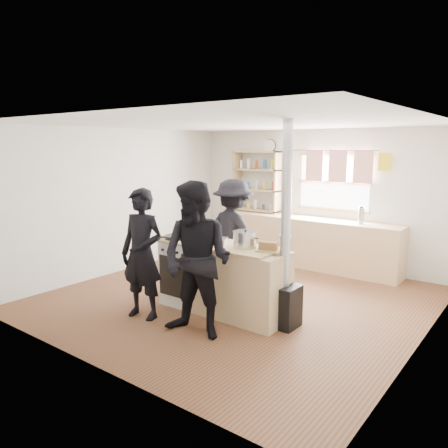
{
  "coord_description": "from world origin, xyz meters",
  "views": [
    {
      "loc": [
        3.52,
        -4.97,
        2.19
      ],
      "look_at": [
        -0.17,
        -0.1,
        1.1
      ],
      "focal_mm": 35.0,
      "sensor_mm": 36.0,
      "label": 1
    }
  ],
  "objects_px": {
    "thermos": "(361,216)",
    "stockpot_counter": "(245,239)",
    "cooking_island": "(223,278)",
    "stockpot_stove": "(202,231)",
    "flue_heater": "(284,275)",
    "roast_tray": "(214,241)",
    "person_far": "(233,233)",
    "skillet_greens": "(176,237)",
    "bread_board": "(268,247)",
    "person_near_right": "(197,260)",
    "person_near_left": "(142,254)"
  },
  "relations": [
    {
      "from": "roast_tray",
      "to": "person_far",
      "type": "xyz_separation_m",
      "value": [
        -0.46,
        1.06,
        -0.13
      ]
    },
    {
      "from": "cooking_island",
      "to": "skillet_greens",
      "type": "relative_size",
      "value": 4.61
    },
    {
      "from": "thermos",
      "to": "person_near_right",
      "type": "distance_m",
      "value": 3.59
    },
    {
      "from": "skillet_greens",
      "to": "person_near_left",
      "type": "bearing_deg",
      "value": -90.3
    },
    {
      "from": "bread_board",
      "to": "person_far",
      "type": "relative_size",
      "value": 0.19
    },
    {
      "from": "roast_tray",
      "to": "person_near_left",
      "type": "relative_size",
      "value": 0.23
    },
    {
      "from": "flue_heater",
      "to": "person_far",
      "type": "xyz_separation_m",
      "value": [
        -1.45,
        0.94,
        0.2
      ]
    },
    {
      "from": "skillet_greens",
      "to": "roast_tray",
      "type": "height_order",
      "value": "roast_tray"
    },
    {
      "from": "person_near_right",
      "to": "roast_tray",
      "type": "bearing_deg",
      "value": 106.08
    },
    {
      "from": "cooking_island",
      "to": "stockpot_counter",
      "type": "distance_m",
      "value": 0.66
    },
    {
      "from": "roast_tray",
      "to": "flue_heater",
      "type": "relative_size",
      "value": 0.15
    },
    {
      "from": "stockpot_stove",
      "to": "stockpot_counter",
      "type": "bearing_deg",
      "value": -11.8
    },
    {
      "from": "skillet_greens",
      "to": "person_near_right",
      "type": "relative_size",
      "value": 0.24
    },
    {
      "from": "cooking_island",
      "to": "thermos",
      "type": "bearing_deg",
      "value": 73.3
    },
    {
      "from": "person_near_right",
      "to": "person_near_left",
      "type": "bearing_deg",
      "value": 171.32
    },
    {
      "from": "bread_board",
      "to": "cooking_island",
      "type": "bearing_deg",
      "value": -178.34
    },
    {
      "from": "roast_tray",
      "to": "person_near_left",
      "type": "distance_m",
      "value": 0.95
    },
    {
      "from": "stockpot_counter",
      "to": "flue_heater",
      "type": "bearing_deg",
      "value": 5.88
    },
    {
      "from": "skillet_greens",
      "to": "bread_board",
      "type": "height_order",
      "value": "bread_board"
    },
    {
      "from": "flue_heater",
      "to": "stockpot_counter",
      "type": "bearing_deg",
      "value": -174.12
    },
    {
      "from": "thermos",
      "to": "stockpot_counter",
      "type": "xyz_separation_m",
      "value": [
        -0.49,
        -2.74,
        -0.0
      ]
    },
    {
      "from": "stockpot_counter",
      "to": "bread_board",
      "type": "bearing_deg",
      "value": -1.33
    },
    {
      "from": "stockpot_counter",
      "to": "person_far",
      "type": "height_order",
      "value": "person_far"
    },
    {
      "from": "cooking_island",
      "to": "bread_board",
      "type": "bearing_deg",
      "value": 1.66
    },
    {
      "from": "roast_tray",
      "to": "flue_heater",
      "type": "bearing_deg",
      "value": 7.04
    },
    {
      "from": "stockpot_stove",
      "to": "person_near_left",
      "type": "distance_m",
      "value": 0.99
    },
    {
      "from": "person_far",
      "to": "bread_board",
      "type": "bearing_deg",
      "value": 147.43
    },
    {
      "from": "flue_heater",
      "to": "person_near_left",
      "type": "distance_m",
      "value": 1.81
    },
    {
      "from": "cooking_island",
      "to": "person_far",
      "type": "distance_m",
      "value": 1.23
    },
    {
      "from": "flue_heater",
      "to": "person_near_right",
      "type": "relative_size",
      "value": 1.38
    },
    {
      "from": "skillet_greens",
      "to": "person_near_right",
      "type": "xyz_separation_m",
      "value": [
        0.93,
        -0.63,
        -0.05
      ]
    },
    {
      "from": "cooking_island",
      "to": "person_far",
      "type": "xyz_separation_m",
      "value": [
        -0.57,
        1.02,
        0.38
      ]
    },
    {
      "from": "roast_tray",
      "to": "skillet_greens",
      "type": "bearing_deg",
      "value": -171.84
    },
    {
      "from": "stockpot_stove",
      "to": "bread_board",
      "type": "relative_size",
      "value": 0.72
    },
    {
      "from": "stockpot_stove",
      "to": "person_near_right",
      "type": "xyz_separation_m",
      "value": [
        0.74,
        -0.97,
        -0.11
      ]
    },
    {
      "from": "roast_tray",
      "to": "thermos",
      "type": "bearing_deg",
      "value": 71.53
    },
    {
      "from": "flue_heater",
      "to": "person_far",
      "type": "distance_m",
      "value": 1.74
    },
    {
      "from": "person_near_left",
      "to": "cooking_island",
      "type": "bearing_deg",
      "value": 36.37
    },
    {
      "from": "skillet_greens",
      "to": "roast_tray",
      "type": "distance_m",
      "value": 0.62
    },
    {
      "from": "cooking_island",
      "to": "skillet_greens",
      "type": "height_order",
      "value": "skillet_greens"
    },
    {
      "from": "cooking_island",
      "to": "stockpot_stove",
      "type": "xyz_separation_m",
      "value": [
        -0.53,
        0.21,
        0.55
      ]
    },
    {
      "from": "cooking_island",
      "to": "stockpot_stove",
      "type": "height_order",
      "value": "stockpot_stove"
    },
    {
      "from": "cooking_island",
      "to": "bread_board",
      "type": "distance_m",
      "value": 0.86
    },
    {
      "from": "person_near_left",
      "to": "skillet_greens",
      "type": "bearing_deg",
      "value": 80.04
    },
    {
      "from": "person_near_left",
      "to": "thermos",
      "type": "bearing_deg",
      "value": 56.54
    },
    {
      "from": "person_near_right",
      "to": "flue_heater",
      "type": "bearing_deg",
      "value": 43.86
    },
    {
      "from": "cooking_island",
      "to": "person_far",
      "type": "bearing_deg",
      "value": 119.16
    },
    {
      "from": "thermos",
      "to": "person_far",
      "type": "bearing_deg",
      "value": -128.63
    },
    {
      "from": "person_near_left",
      "to": "stockpot_counter",
      "type": "bearing_deg",
      "value": 26.46
    },
    {
      "from": "cooking_island",
      "to": "skillet_greens",
      "type": "xyz_separation_m",
      "value": [
        -0.72,
        -0.13,
        0.49
      ]
    }
  ]
}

